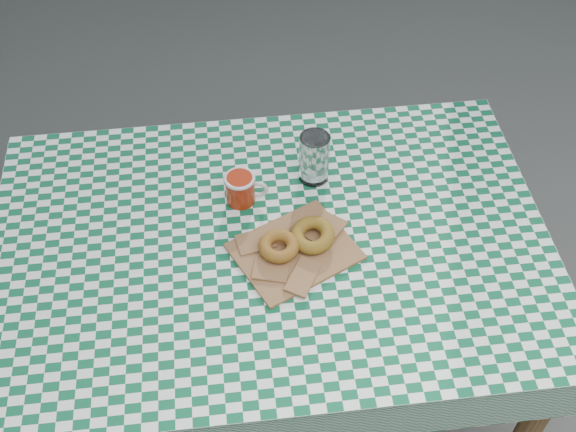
# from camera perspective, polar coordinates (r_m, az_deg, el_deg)

# --- Properties ---
(ground) EXTENTS (60.00, 60.00, 0.00)m
(ground) POSITION_cam_1_polar(r_m,az_deg,el_deg) (2.35, 4.04, -13.75)
(ground) COLOR #5B5A55
(ground) RESTS_ON ground
(table) EXTENTS (1.34, 0.91, 0.75)m
(table) POSITION_cam_1_polar(r_m,az_deg,el_deg) (2.02, -1.17, -8.87)
(table) COLOR brown
(table) RESTS_ON ground
(tablecloth) EXTENTS (1.36, 0.93, 0.01)m
(tablecloth) POSITION_cam_1_polar(r_m,az_deg,el_deg) (1.72, -1.36, -2.12)
(tablecloth) COLOR #0D5432
(tablecloth) RESTS_ON table
(paper_bag) EXTENTS (0.33, 0.30, 0.01)m
(paper_bag) POSITION_cam_1_polar(r_m,az_deg,el_deg) (1.69, 0.54, -2.76)
(paper_bag) COLOR #997043
(paper_bag) RESTS_ON tablecloth
(bagel_front) EXTENTS (0.13, 0.13, 0.03)m
(bagel_front) POSITION_cam_1_polar(r_m,az_deg,el_deg) (1.67, -0.73, -2.41)
(bagel_front) COLOR olive
(bagel_front) RESTS_ON paper_bag
(bagel_back) EXTENTS (0.15, 0.15, 0.03)m
(bagel_back) POSITION_cam_1_polar(r_m,az_deg,el_deg) (1.69, 1.95, -1.52)
(bagel_back) COLOR olive
(bagel_back) RESTS_ON paper_bag
(coffee_mug) EXTENTS (0.17, 0.17, 0.08)m
(coffee_mug) POSITION_cam_1_polar(r_m,az_deg,el_deg) (1.77, -3.81, 2.16)
(coffee_mug) COLOR maroon
(coffee_mug) RESTS_ON tablecloth
(drinking_glass) EXTENTS (0.10, 0.10, 0.14)m
(drinking_glass) POSITION_cam_1_polar(r_m,az_deg,el_deg) (1.81, 2.09, 4.64)
(drinking_glass) COLOR silver
(drinking_glass) RESTS_ON tablecloth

